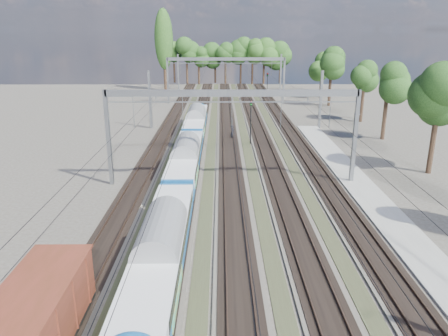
{
  "coord_description": "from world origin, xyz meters",
  "views": [
    {
      "loc": [
        -1.02,
        -9.58,
        14.18
      ],
      "look_at": [
        -0.76,
        26.21,
        2.8
      ],
      "focal_mm": 35.0,
      "sensor_mm": 36.0,
      "label": 1
    }
  ],
  "objects_px": {
    "signal_far": "(267,82)",
    "emu_train": "(186,156)",
    "signal_near": "(251,117)",
    "worker": "(232,132)"
  },
  "relations": [
    {
      "from": "signal_far",
      "to": "signal_near",
      "type": "bearing_deg",
      "value": -80.55
    },
    {
      "from": "worker",
      "to": "signal_near",
      "type": "xyz_separation_m",
      "value": [
        2.29,
        -2.67,
        2.63
      ]
    },
    {
      "from": "worker",
      "to": "signal_near",
      "type": "height_order",
      "value": "signal_near"
    },
    {
      "from": "emu_train",
      "to": "signal_far",
      "type": "height_order",
      "value": "signal_far"
    },
    {
      "from": "emu_train",
      "to": "worker",
      "type": "relative_size",
      "value": 29.09
    },
    {
      "from": "signal_far",
      "to": "worker",
      "type": "bearing_deg",
      "value": -84.6
    },
    {
      "from": "emu_train",
      "to": "signal_far",
      "type": "relative_size",
      "value": 10.47
    },
    {
      "from": "signal_far",
      "to": "emu_train",
      "type": "bearing_deg",
      "value": -85.93
    },
    {
      "from": "emu_train",
      "to": "signal_near",
      "type": "relative_size",
      "value": 9.9
    },
    {
      "from": "emu_train",
      "to": "signal_far",
      "type": "xyz_separation_m",
      "value": [
        13.44,
        53.01,
        1.11
      ]
    }
  ]
}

